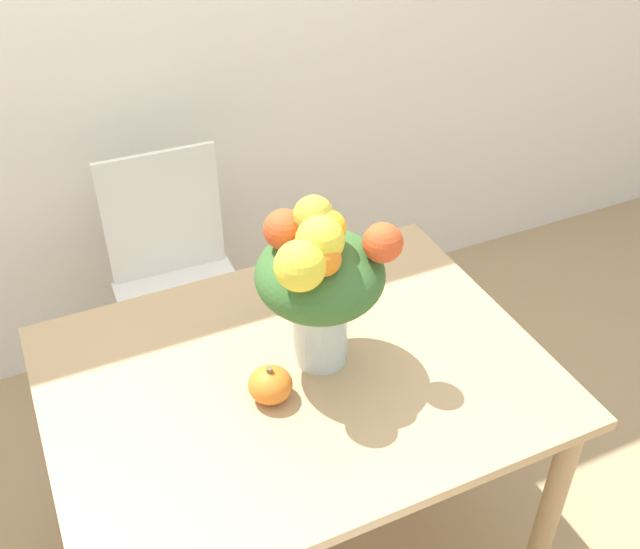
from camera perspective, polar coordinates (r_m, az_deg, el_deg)
ground_plane at (r=2.44m, az=-1.42°, el=-19.85°), size 12.00×12.00×0.00m
dining_table at (r=1.94m, az=-1.71°, el=-9.51°), size 1.22×0.92×0.74m
flower_vase at (r=1.73m, az=-0.02°, el=-0.26°), size 0.32×0.31×0.46m
pumpkin at (r=1.78m, az=-3.80°, el=-8.37°), size 0.11×0.11×0.10m
dining_chair_near_window at (r=2.60m, az=-10.68°, el=-0.83°), size 0.43×0.43×0.92m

